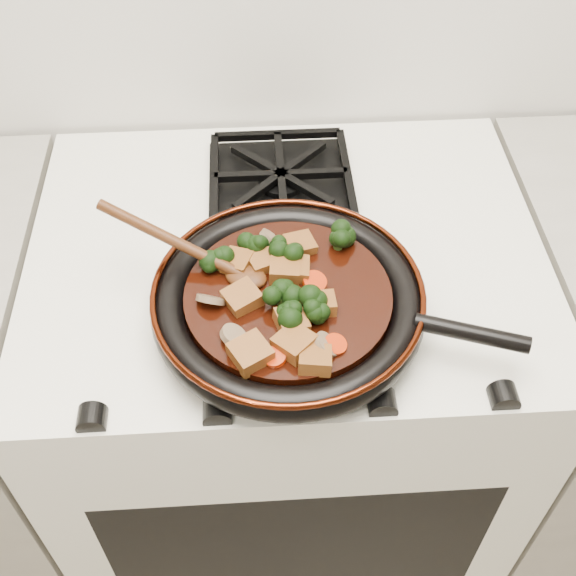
{
  "coord_description": "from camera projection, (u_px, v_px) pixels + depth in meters",
  "views": [
    {
      "loc": [
        -0.04,
        0.94,
        1.65
      ],
      "look_at": [
        -0.01,
        1.55,
        0.97
      ],
      "focal_mm": 45.0,
      "sensor_mm": 36.0,
      "label": 1
    }
  ],
  "objects": [
    {
      "name": "broccoli_floret_6",
      "position": [
        288.0,
        314.0,
        0.89
      ],
      "size": [
        0.08,
        0.08,
        0.06
      ],
      "primitive_type": null,
      "rotation": [
        -0.03,
        -0.13,
        1.16
      ],
      "color": "black",
      "rests_on": "braising_sauce"
    },
    {
      "name": "carrot_coin_1",
      "position": [
        335.0,
        345.0,
        0.86
      ],
      "size": [
        0.03,
        0.03,
        0.02
      ],
      "primitive_type": "cylinder",
      "rotation": [
        0.16,
        0.22,
        0.0
      ],
      "color": "red",
      "rests_on": "braising_sauce"
    },
    {
      "name": "carrot_coin_4",
      "position": [
        275.0,
        357.0,
        0.85
      ],
      "size": [
        0.03,
        0.03,
        0.01
      ],
      "primitive_type": "cylinder",
      "rotation": [
        0.12,
        -0.14,
        0.0
      ],
      "color": "red",
      "rests_on": "braising_sauce"
    },
    {
      "name": "carrot_coin_5",
      "position": [
        229.0,
        261.0,
        0.96
      ],
      "size": [
        0.03,
        0.03,
        0.02
      ],
      "primitive_type": "cylinder",
      "rotation": [
        -0.34,
        -0.3,
        0.0
      ],
      "color": "red",
      "rests_on": "braising_sauce"
    },
    {
      "name": "broccoli_floret_1",
      "position": [
        220.0,
        263.0,
        0.95
      ],
      "size": [
        0.08,
        0.09,
        0.07
      ],
      "primitive_type": null,
      "rotation": [
        0.22,
        0.22,
        2.64
      ],
      "color": "black",
      "rests_on": "braising_sauce"
    },
    {
      "name": "tofu_cube_2",
      "position": [
        321.0,
        304.0,
        0.9
      ],
      "size": [
        0.04,
        0.04,
        0.02
      ],
      "primitive_type": "cube",
      "rotation": [
        -0.09,
        0.01,
        0.04
      ],
      "color": "brown",
      "rests_on": "braising_sauce"
    },
    {
      "name": "broccoli_floret_2",
      "position": [
        312.0,
        308.0,
        0.89
      ],
      "size": [
        0.09,
        0.08,
        0.07
      ],
      "primitive_type": null,
      "rotation": [
        -0.17,
        -0.19,
        0.96
      ],
      "color": "black",
      "rests_on": "braising_sauce"
    },
    {
      "name": "braising_sauce",
      "position": [
        288.0,
        299.0,
        0.93
      ],
      "size": [
        0.27,
        0.27,
        0.02
      ],
      "primitive_type": "cylinder",
      "color": "black",
      "rests_on": "skillet"
    },
    {
      "name": "broccoli_floret_3",
      "position": [
        282.0,
        298.0,
        0.9
      ],
      "size": [
        0.07,
        0.06,
        0.06
      ],
      "primitive_type": null,
      "rotation": [
        -0.1,
        -0.04,
        1.63
      ],
      "color": "black",
      "rests_on": "braising_sauce"
    },
    {
      "name": "mushroom_slice_3",
      "position": [
        233.0,
        336.0,
        0.87
      ],
      "size": [
        0.04,
        0.04,
        0.02
      ],
      "primitive_type": "cylinder",
      "rotation": [
        0.53,
        0.0,
        1.72
      ],
      "color": "#7B6347",
      "rests_on": "braising_sauce"
    },
    {
      "name": "tofu_cube_5",
      "position": [
        250.0,
        353.0,
        0.85
      ],
      "size": [
        0.06,
        0.06,
        0.03
      ],
      "primitive_type": "cube",
      "rotation": [
        -0.02,
        -0.03,
        2.09
      ],
      "color": "brown",
      "rests_on": "braising_sauce"
    },
    {
      "name": "skillet",
      "position": [
        289.0,
        302.0,
        0.93
      ],
      "size": [
        0.47,
        0.36,
        0.05
      ],
      "rotation": [
        0.0,
        0.0,
        -0.34
      ],
      "color": "black",
      "rests_on": "burner_grate_front"
    },
    {
      "name": "broccoli_floret_4",
      "position": [
        286.0,
        253.0,
        0.96
      ],
      "size": [
        0.07,
        0.07,
        0.06
      ],
      "primitive_type": null,
      "rotation": [
        0.11,
        0.11,
        2.99
      ],
      "color": "black",
      "rests_on": "braising_sauce"
    },
    {
      "name": "mushroom_slice_1",
      "position": [
        211.0,
        300.0,
        0.91
      ],
      "size": [
        0.05,
        0.04,
        0.03
      ],
      "primitive_type": "cylinder",
      "rotation": [
        0.81,
        0.0,
        2.82
      ],
      "color": "#7B6347",
      "rests_on": "braising_sauce"
    },
    {
      "name": "tofu_cube_3",
      "position": [
        263.0,
        263.0,
        0.95
      ],
      "size": [
        0.04,
        0.04,
        0.02
      ],
      "primitive_type": "cube",
      "rotation": [
        0.06,
        -0.02,
        0.39
      ],
      "color": "brown",
      "rests_on": "braising_sauce"
    },
    {
      "name": "mushroom_slice_2",
      "position": [
        270.0,
        238.0,
        0.98
      ],
      "size": [
        0.04,
        0.04,
        0.03
      ],
      "primitive_type": "cylinder",
      "rotation": [
        0.78,
        0.0,
        2.07
      ],
      "color": "#7B6347",
      "rests_on": "braising_sauce"
    },
    {
      "name": "tofu_cube_9",
      "position": [
        315.0,
        360.0,
        0.84
      ],
      "size": [
        0.04,
        0.04,
        0.03
      ],
      "primitive_type": "cube",
      "rotation": [
        0.11,
        -0.05,
        3.03
      ],
      "color": "brown",
      "rests_on": "braising_sauce"
    },
    {
      "name": "carrot_coin_2",
      "position": [
        250.0,
        347.0,
        0.86
      ],
      "size": [
        0.03,
        0.03,
        0.01
      ],
      "primitive_type": "cylinder",
      "rotation": [
        0.23,
        0.03,
        0.0
      ],
      "color": "red",
      "rests_on": "braising_sauce"
    },
    {
      "name": "tofu_cube_6",
      "position": [
        294.0,
        344.0,
        0.86
      ],
      "size": [
        0.06,
        0.06,
        0.03
      ],
      "primitive_type": "cube",
      "rotation": [
        -0.08,
        0.01,
        0.77
      ],
      "color": "brown",
      "rests_on": "braising_sauce"
    },
    {
      "name": "burner_grate_back",
      "position": [
        281.0,
        179.0,
        1.14
      ],
      "size": [
        0.23,
        0.23,
        0.03
      ],
      "primitive_type": null,
      "color": "black",
      "rests_on": "stove"
    },
    {
      "name": "broccoli_floret_5",
      "position": [
        338.0,
        242.0,
        0.97
      ],
      "size": [
        0.08,
        0.08,
        0.07
      ],
      "primitive_type": null,
      "rotation": [
        0.06,
        0.19,
        2.79
      ],
      "color": "black",
      "rests_on": "braising_sauce"
    },
    {
      "name": "tofu_cube_7",
      "position": [
        291.0,
        322.0,
        0.88
      ],
      "size": [
        0.05,
        0.05,
        0.03
      ],
      "primitive_type": "cube",
      "rotation": [
        0.07,
        -0.07,
        1.86
      ],
      "color": "brown",
      "rests_on": "braising_sauce"
    },
    {
      "name": "broccoli_floret_0",
      "position": [
        252.0,
        241.0,
        0.97
      ],
      "size": [
        0.07,
        0.08,
        0.07
      ],
      "primitive_type": null,
      "rotation": [
        0.0,
        -0.25,
        1.79
      ],
      "color": "black",
      "rests_on": "braising_sauce"
    },
    {
      "name": "carrot_coin_0",
      "position": [
        315.0,
        282.0,
        0.93
      ],
      "size": [
        0.03,
        0.03,
        0.02
      ],
      "primitive_type": "cylinder",
      "rotation": [
        0.19,
        0.22,
        0.0
      ],
      "color": "red",
      "rests_on": "braising_sauce"
    },
    {
      "name": "tofu_cube_1",
      "position": [
        285.0,
        269.0,
        0.94
      ],
      "size": [
        0.04,
        0.05,
        0.03
      ],
      "primitive_type": "cube",
      "rotation": [
        0.03,
        0.0,
        1.47
      ],
      "color": "brown",
      "rests_on": "braising_sauce"
    },
    {
      "name": "tofu_cube_4",
      "position": [
        300.0,
        245.0,
        0.97
      ],
      "size": [
        0.05,
        0.05,
        0.03
      ],
      "primitive_type": "cube",
      "rotation": [
        0.09,
        -0.07,
        1.89
      ],
      "color": "brown",
      "rests_on": "braising_sauce"
    },
    {
      "name": "mushroom_slice_0",
      "position": [
        326.0,
        345.0,
        0.86
      ],
      "size": [
        0.04,
        0.04,
        0.03
      ],
      "primitive_type": "cylinder",
      "rotation": [
        0.74,
        0.0,
        1.71
      ],
      "color": "#7B6347",
      "rests_on": "braising_sauce"
    },
    {
      "name": "tofu_cube_10",
      "position": [
        242.0,
        298.0,
        0.91
      ],
      "size": [
        0.06,
        0.06,
        0.03
      ],
      "primitive_type": "cube",
      "rotation": [
        0.02,
        -0.11,
        0.52
      ],
      "color": "brown",
      "rests_on": "braising_sauce"
    },
    {
      "name": "burner_grate_front",
      "position": [
        293.0,
        315.0,
        0.96
      ],
      "size": [
        0.23,
        0.23,
        0.03
      ],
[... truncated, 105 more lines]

